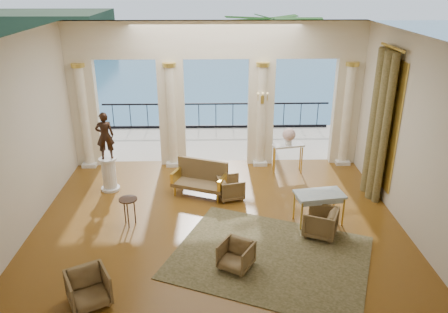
{
  "coord_description": "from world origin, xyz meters",
  "views": [
    {
      "loc": [
        -0.09,
        -9.38,
        5.68
      ],
      "look_at": [
        0.16,
        0.6,
        1.55
      ],
      "focal_mm": 35.0,
      "sensor_mm": 36.0,
      "label": 1
    }
  ],
  "objects_px": {
    "armchair_a": "(88,287)",
    "armchair_c": "(321,221)",
    "pedestal": "(109,175)",
    "statue": "(105,136)",
    "armchair_b": "(236,254)",
    "console_table": "(288,149)",
    "side_table": "(128,203)",
    "armchair_d": "(231,187)",
    "settee": "(201,178)",
    "game_table": "(319,196)"
  },
  "relations": [
    {
      "from": "armchair_c",
      "to": "console_table",
      "type": "relative_size",
      "value": 0.74
    },
    {
      "from": "statue",
      "to": "side_table",
      "type": "height_order",
      "value": "statue"
    },
    {
      "from": "armchair_a",
      "to": "settee",
      "type": "relative_size",
      "value": 0.46
    },
    {
      "from": "armchair_d",
      "to": "game_table",
      "type": "relative_size",
      "value": 0.53
    },
    {
      "from": "armchair_d",
      "to": "console_table",
      "type": "height_order",
      "value": "console_table"
    },
    {
      "from": "statue",
      "to": "side_table",
      "type": "relative_size",
      "value": 1.85
    },
    {
      "from": "armchair_a",
      "to": "armchair_c",
      "type": "height_order",
      "value": "armchair_c"
    },
    {
      "from": "armchair_c",
      "to": "console_table",
      "type": "distance_m",
      "value": 3.67
    },
    {
      "from": "armchair_a",
      "to": "console_table",
      "type": "xyz_separation_m",
      "value": [
        4.64,
        5.88,
        0.38
      ]
    },
    {
      "from": "settee",
      "to": "statue",
      "type": "bearing_deg",
      "value": -166.05
    },
    {
      "from": "armchair_c",
      "to": "side_table",
      "type": "distance_m",
      "value": 4.62
    },
    {
      "from": "statue",
      "to": "armchair_a",
      "type": "bearing_deg",
      "value": 84.55
    },
    {
      "from": "armchair_d",
      "to": "side_table",
      "type": "distance_m",
      "value": 2.89
    },
    {
      "from": "armchair_c",
      "to": "console_table",
      "type": "xyz_separation_m",
      "value": [
        -0.2,
        3.65,
        0.37
      ]
    },
    {
      "from": "armchair_a",
      "to": "game_table",
      "type": "bearing_deg",
      "value": 1.17
    },
    {
      "from": "settee",
      "to": "side_table",
      "type": "xyz_separation_m",
      "value": [
        -1.71,
        -1.62,
        0.13
      ]
    },
    {
      "from": "console_table",
      "to": "statue",
      "type": "bearing_deg",
      "value": 179.47
    },
    {
      "from": "console_table",
      "to": "pedestal",
      "type": "bearing_deg",
      "value": 179.47
    },
    {
      "from": "settee",
      "to": "pedestal",
      "type": "relative_size",
      "value": 1.66
    },
    {
      "from": "settee",
      "to": "pedestal",
      "type": "height_order",
      "value": "settee"
    },
    {
      "from": "armchair_d",
      "to": "statue",
      "type": "xyz_separation_m",
      "value": [
        -3.44,
        0.61,
        1.31
      ]
    },
    {
      "from": "settee",
      "to": "side_table",
      "type": "height_order",
      "value": "settee"
    },
    {
      "from": "armchair_d",
      "to": "pedestal",
      "type": "bearing_deg",
      "value": 65.77
    },
    {
      "from": "armchair_c",
      "to": "console_table",
      "type": "height_order",
      "value": "console_table"
    },
    {
      "from": "console_table",
      "to": "game_table",
      "type": "bearing_deg",
      "value": -97.61
    },
    {
      "from": "armchair_b",
      "to": "side_table",
      "type": "relative_size",
      "value": 0.9
    },
    {
      "from": "armchair_c",
      "to": "side_table",
      "type": "xyz_separation_m",
      "value": [
        -4.57,
        0.56,
        0.25
      ]
    },
    {
      "from": "armchair_c",
      "to": "pedestal",
      "type": "xyz_separation_m",
      "value": [
        -5.47,
        2.51,
        0.1
      ]
    },
    {
      "from": "armchair_b",
      "to": "armchair_c",
      "type": "height_order",
      "value": "armchair_c"
    },
    {
      "from": "armchair_b",
      "to": "pedestal",
      "type": "relative_size",
      "value": 0.66
    },
    {
      "from": "armchair_a",
      "to": "side_table",
      "type": "height_order",
      "value": "armchair_a"
    },
    {
      "from": "settee",
      "to": "statue",
      "type": "xyz_separation_m",
      "value": [
        -2.6,
        0.34,
        1.16
      ]
    },
    {
      "from": "armchair_d",
      "to": "pedestal",
      "type": "xyz_separation_m",
      "value": [
        -3.44,
        0.61,
        0.13
      ]
    },
    {
      "from": "armchair_b",
      "to": "pedestal",
      "type": "xyz_separation_m",
      "value": [
        -3.42,
        3.72,
        0.14
      ]
    },
    {
      "from": "pedestal",
      "to": "statue",
      "type": "bearing_deg",
      "value": 0.0
    },
    {
      "from": "side_table",
      "to": "armchair_c",
      "type": "bearing_deg",
      "value": -6.97
    },
    {
      "from": "side_table",
      "to": "console_table",
      "type": "bearing_deg",
      "value": 35.22
    },
    {
      "from": "armchair_c",
      "to": "armchair_a",
      "type": "bearing_deg",
      "value": -41.07
    },
    {
      "from": "pedestal",
      "to": "statue",
      "type": "relative_size",
      "value": 0.73
    },
    {
      "from": "armchair_c",
      "to": "settee",
      "type": "bearing_deg",
      "value": -102.95
    },
    {
      "from": "pedestal",
      "to": "side_table",
      "type": "bearing_deg",
      "value": -65.31
    },
    {
      "from": "game_table",
      "to": "pedestal",
      "type": "distance_m",
      "value": 5.88
    },
    {
      "from": "armchair_c",
      "to": "game_table",
      "type": "distance_m",
      "value": 0.67
    },
    {
      "from": "armchair_b",
      "to": "statue",
      "type": "height_order",
      "value": "statue"
    },
    {
      "from": "armchair_d",
      "to": "settee",
      "type": "bearing_deg",
      "value": 57.94
    },
    {
      "from": "armchair_a",
      "to": "side_table",
      "type": "xyz_separation_m",
      "value": [
        0.27,
        2.79,
        0.25
      ]
    },
    {
      "from": "armchair_a",
      "to": "armchair_c",
      "type": "distance_m",
      "value": 5.33
    },
    {
      "from": "pedestal",
      "to": "armchair_d",
      "type": "bearing_deg",
      "value": -10.02
    },
    {
      "from": "armchair_b",
      "to": "side_table",
      "type": "xyz_separation_m",
      "value": [
        -2.53,
        1.77,
        0.3
      ]
    },
    {
      "from": "armchair_c",
      "to": "armchair_d",
      "type": "xyz_separation_m",
      "value": [
        -2.04,
        1.91,
        -0.04
      ]
    }
  ]
}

